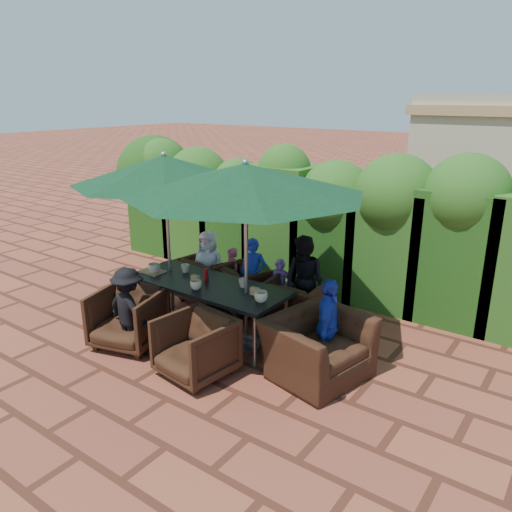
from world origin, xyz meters
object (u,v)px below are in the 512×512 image
Objects in this scene: umbrella_right at (245,180)px; chair_near_right at (195,344)px; chair_near_left at (128,315)px; chair_far_left at (209,277)px; dining_table at (208,288)px; chair_end_right at (318,338)px; chair_far_mid at (245,285)px; umbrella_left at (164,170)px; chair_far_right at (294,302)px.

umbrella_right is 2.05m from chair_near_right.
chair_near_right is at bearing -18.14° from chair_near_left.
chair_near_right is at bearing 135.41° from chair_far_left.
dining_table is 2.05× the size of chair_end_right.
chair_far_mid is 0.96× the size of chair_near_right.
umbrella_left reaches higher than chair_end_right.
dining_table is 1.72m from umbrella_left.
chair_end_right reaches higher than chair_far_right.
chair_far_mid is 2.03m from chair_near_right.
chair_near_left is 1.24m from chair_near_right.
chair_far_right is (1.64, 0.78, -1.81)m from umbrella_left.
dining_table is 1.12m from chair_near_right.
chair_far_left is at bearing 81.25° from chair_end_right.
chair_far_mid is at bearing -13.76° from chair_far_right.
umbrella_left is 3.07m from chair_end_right.
chair_near_right is at bearing -56.85° from dining_table.
chair_far_mid is 0.69× the size of chair_end_right.
chair_near_left is (-1.52, -1.71, 0.02)m from chair_far_right.
umbrella_left is 2.57m from chair_far_right.
chair_end_right is (2.52, -0.96, 0.08)m from chair_far_left.
chair_end_right is at bearing -3.23° from umbrella_left.
umbrella_right is 3.69× the size of chair_far_left.
umbrella_left is at bearing 98.99° from chair_end_right.
chair_near_left is at bearing 120.26° from chair_end_right.
umbrella_left is 2.02m from chair_near_left.
chair_far_right is at bearing -166.81° from chair_far_mid.
chair_far_right is at bearing 56.17° from chair_end_right.
umbrella_left is 3.28× the size of chair_far_mid.
chair_end_right is (1.13, -0.12, -1.72)m from umbrella_right.
chair_near_right is at bearing -35.55° from umbrella_left.
chair_end_right is at bearing 42.84° from chair_near_right.
dining_table is 2.97× the size of chair_far_mid.
chair_near_left is at bearing 43.02° from chair_far_right.
umbrella_right is 3.55× the size of chair_near_left.
chair_far_mid is at bearing 72.47° from chair_end_right.
chair_near_left reaches higher than dining_table.
chair_far_mid is (0.65, 0.10, -0.02)m from chair_far_left.
chair_far_right is at bearing 32.61° from chair_near_left.
chair_far_mid is at bearing 96.20° from dining_table.
umbrella_left is at bearing 81.88° from chair_near_left.
chair_far_left is 0.66m from chair_far_mid.
umbrella_right is 2.07m from chair_end_right.
chair_near_right is (-0.27, -1.76, 0.00)m from chair_far_right.
chair_near_right is (1.24, -0.05, -0.02)m from chair_near_left.
umbrella_left is 2.47m from chair_near_right.
umbrella_right reaches higher than chair_far_right.
chair_far_left is at bearing 88.77° from umbrella_left.
chair_far_right is (0.24, 0.81, -1.82)m from umbrella_right.
chair_near_left is (-0.54, -1.85, 0.04)m from chair_far_mid.
dining_table is 0.77× the size of umbrella_right.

